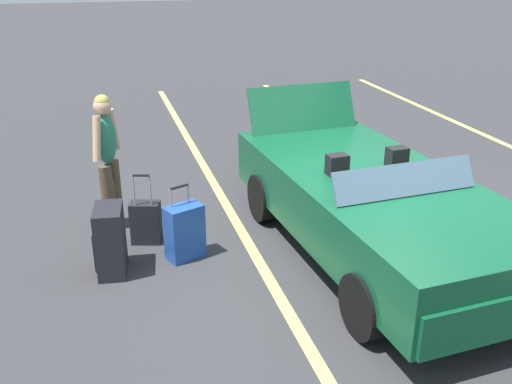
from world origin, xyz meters
The scene contains 8 objects.
ground_plane centered at (0.00, 0.00, 0.00)m, with size 80.00×80.00×0.00m, color #333335.
lot_line_near centered at (0.00, -1.25, 0.00)m, with size 18.00×0.12×0.01m, color #EAE066.
lot_line_mid centered at (0.00, 1.45, 0.00)m, with size 18.00×0.12×0.01m, color #EAE066.
convertible_car centered at (0.20, 0.01, 0.59)m, with size 4.29×2.05×1.52m.
suitcase_large_black centered at (-0.39, -2.80, 0.37)m, with size 0.51×0.35×0.74m.
suitcase_medium_bright centered at (-0.50, -2.01, 0.31)m, with size 0.37×0.46×0.84m.
suitcase_small_carryon centered at (-0.99, -2.38, 0.25)m, with size 0.30×0.38×0.87m.
traveler_person centered at (-1.55, -2.73, 0.93)m, with size 0.57×0.37×1.65m.
Camera 1 is at (5.11, -2.77, 3.11)m, focal length 40.04 mm.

